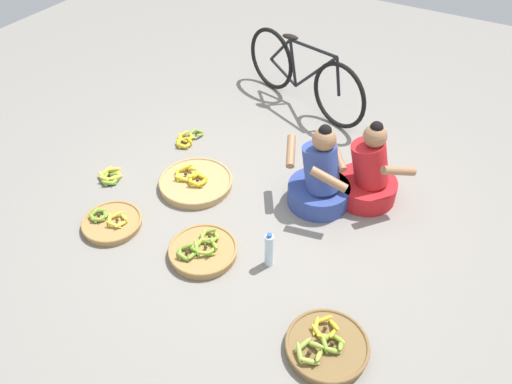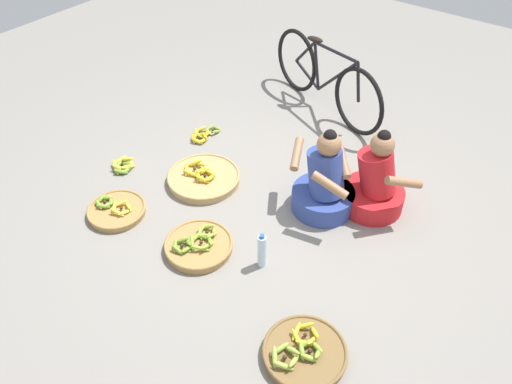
% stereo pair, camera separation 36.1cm
% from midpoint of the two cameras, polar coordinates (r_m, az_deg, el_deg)
% --- Properties ---
extents(ground_plane, '(10.00, 10.00, 0.00)m').
position_cam_midpoint_polar(ground_plane, '(4.21, 4.10, -2.26)').
color(ground_plane, gray).
extents(vendor_woman_front, '(0.67, 0.52, 0.78)m').
position_cam_midpoint_polar(vendor_woman_front, '(4.14, 10.18, 0.69)').
color(vendor_woman_front, '#334793').
rests_on(vendor_woman_front, ground).
extents(vendor_woman_behind, '(0.76, 0.52, 0.76)m').
position_cam_midpoint_polar(vendor_woman_behind, '(4.24, 15.63, 0.75)').
color(vendor_woman_behind, red).
rests_on(vendor_woman_behind, ground).
extents(bicycle_leaning, '(1.61, 0.64, 0.73)m').
position_cam_midpoint_polar(bicycle_leaning, '(5.38, 9.81, 12.49)').
color(bicycle_leaning, black).
rests_on(bicycle_leaning, ground).
extents(banana_basket_front_left, '(0.54, 0.54, 0.14)m').
position_cam_midpoint_polar(banana_basket_front_left, '(3.35, 8.72, -17.65)').
color(banana_basket_front_left, brown).
rests_on(banana_basket_front_left, ground).
extents(banana_basket_near_bicycle, '(0.53, 0.53, 0.14)m').
position_cam_midpoint_polar(banana_basket_near_bicycle, '(3.88, -3.85, -6.14)').
color(banana_basket_near_bicycle, '#A87F47').
rests_on(banana_basket_near_bicycle, ground).
extents(banana_basket_front_center, '(0.65, 0.65, 0.15)m').
position_cam_midpoint_polar(banana_basket_front_center, '(4.47, -3.67, 1.55)').
color(banana_basket_front_center, tan).
rests_on(banana_basket_front_center, ground).
extents(banana_basket_back_right, '(0.48, 0.48, 0.12)m').
position_cam_midpoint_polar(banana_basket_back_right, '(4.27, -13.21, -2.10)').
color(banana_basket_back_right, '#A87F47').
rests_on(banana_basket_back_right, ground).
extents(loose_bananas_mid_left, '(0.24, 0.26, 0.10)m').
position_cam_midpoint_polar(loose_bananas_mid_left, '(4.73, -12.71, 2.82)').
color(loose_bananas_mid_left, yellow).
rests_on(loose_bananas_mid_left, ground).
extents(loose_bananas_mid_right, '(0.24, 0.36, 0.08)m').
position_cam_midpoint_polar(loose_bananas_mid_right, '(5.03, -4.00, 6.40)').
color(loose_bananas_mid_right, gold).
rests_on(loose_bananas_mid_right, ground).
extents(water_bottle, '(0.07, 0.07, 0.31)m').
position_cam_midpoint_polar(water_bottle, '(3.69, 3.49, -6.79)').
color(water_bottle, silver).
rests_on(water_bottle, ground).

